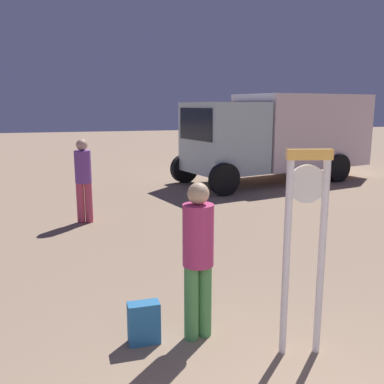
{
  "coord_description": "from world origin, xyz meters",
  "views": [
    {
      "loc": [
        -1.46,
        -1.45,
        2.47
      ],
      "look_at": [
        0.28,
        4.59,
        1.2
      ],
      "focal_mm": 40.5,
      "sensor_mm": 36.0,
      "label": 1
    }
  ],
  "objects": [
    {
      "name": "standing_clock",
      "position": [
        0.7,
        2.1,
        1.26
      ],
      "size": [
        0.43,
        0.18,
        2.07
      ],
      "color": "white",
      "rests_on": "ground_plane"
    },
    {
      "name": "person_near_clock",
      "position": [
        -0.21,
        2.66,
        0.95
      ],
      "size": [
        0.33,
        0.33,
        1.7
      ],
      "color": "#48904A",
      "rests_on": "ground_plane"
    },
    {
      "name": "person_distant",
      "position": [
        -1.18,
        7.78,
        0.99
      ],
      "size": [
        0.34,
        0.34,
        1.77
      ],
      "color": "#C3445E",
      "rests_on": "ground_plane"
    },
    {
      "name": "box_truck_near",
      "position": [
        5.28,
        11.42,
        1.56
      ],
      "size": [
        6.85,
        3.86,
        2.8
      ],
      "color": "silver",
      "rests_on": "ground_plane"
    },
    {
      "name": "backpack",
      "position": [
        -0.79,
        2.71,
        0.22
      ],
      "size": [
        0.33,
        0.21,
        0.45
      ],
      "color": "teal",
      "rests_on": "ground_plane"
    }
  ]
}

